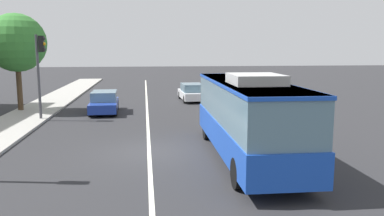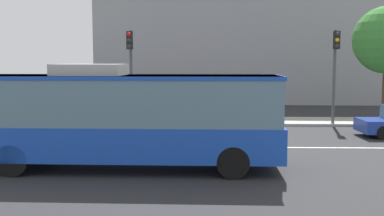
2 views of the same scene
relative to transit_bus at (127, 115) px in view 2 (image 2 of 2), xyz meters
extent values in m
plane|color=#28282B|center=(1.50, 3.87, -1.81)|extent=(160.00, 160.00, 0.00)
cube|color=#9E9B93|center=(1.50, 11.54, -1.74)|extent=(80.00, 3.12, 0.14)
cube|color=silver|center=(1.50, 3.87, -1.80)|extent=(76.00, 0.16, 0.01)
cube|color=#1947B7|center=(0.02, 0.00, -0.83)|extent=(10.04, 2.65, 1.10)
cube|color=slate|center=(0.02, 0.00, 0.50)|extent=(9.84, 2.57, 1.58)
cube|color=#1947B7|center=(0.02, 0.00, 1.23)|extent=(9.94, 2.62, 0.12)
cube|color=#B2B2B2|center=(-1.18, 0.02, 1.47)|extent=(2.23, 1.83, 0.36)
cylinder|color=black|center=(3.44, 1.05, -1.31)|extent=(1.00, 0.31, 1.00)
cylinder|color=black|center=(3.41, -1.15, -1.31)|extent=(1.00, 0.31, 1.00)
cylinder|color=black|center=(-3.36, 1.15, -1.31)|extent=(1.00, 0.31, 1.00)
cylinder|color=black|center=(-3.39, -1.05, -1.31)|extent=(1.00, 0.31, 1.00)
cylinder|color=black|center=(10.61, 5.95, -1.49)|extent=(0.65, 0.24, 0.64)
cylinder|color=black|center=(10.56, 7.55, -1.49)|extent=(0.65, 0.24, 0.64)
cylinder|color=#47474C|center=(9.57, 10.37, 0.79)|extent=(0.16, 0.16, 5.20)
cube|color=black|center=(9.56, 10.09, 2.84)|extent=(0.33, 0.29, 0.96)
sphere|color=#2D2D2D|center=(9.56, 9.94, 3.16)|extent=(0.22, 0.22, 0.22)
sphere|color=#F9A514|center=(9.56, 9.94, 2.84)|extent=(0.22, 0.22, 0.22)
sphere|color=#2D2D2D|center=(9.56, 9.94, 2.52)|extent=(0.22, 0.22, 0.22)
cylinder|color=#47474C|center=(-1.52, 10.31, 0.79)|extent=(0.16, 0.16, 5.20)
cube|color=black|center=(-1.53, 10.03, 2.84)|extent=(0.33, 0.29, 0.96)
sphere|color=red|center=(-1.53, 9.88, 3.16)|extent=(0.22, 0.22, 0.22)
sphere|color=#2D2D2D|center=(-1.53, 9.88, 2.84)|extent=(0.22, 0.22, 0.22)
sphere|color=#2D2D2D|center=(-1.53, 9.88, 2.52)|extent=(0.22, 0.22, 0.22)
cube|color=#939399|center=(6.20, 28.01, 4.99)|extent=(25.50, 12.96, 13.60)
cube|color=slate|center=(18.79, 27.60, 0.30)|extent=(0.44, 10.93, 1.50)
cube|color=slate|center=(18.79, 27.60, 3.70)|extent=(0.44, 10.93, 1.50)
camera|label=1|loc=(-14.83, 4.01, 2.57)|focal=36.36mm
camera|label=2|loc=(2.56, -14.79, 1.78)|focal=42.88mm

